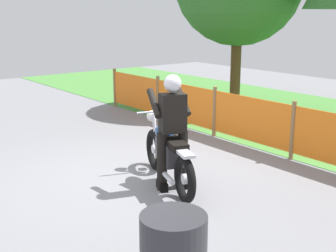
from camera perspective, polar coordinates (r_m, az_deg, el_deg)
ground at (r=7.22m, az=-4.11°, el=-6.47°), size 24.00×24.00×0.02m
grass_verge at (r=11.13m, az=20.02°, el=0.20°), size 24.00×5.70×0.01m
barrier_fence at (r=8.76m, az=10.35°, el=0.81°), size 9.85×0.08×1.05m
motorcycle_lead at (r=6.79m, az=-0.05°, el=-3.37°), size 2.03×0.93×1.00m
rider_lead at (r=6.48m, az=0.53°, el=-0.24°), size 0.68×0.67×1.69m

